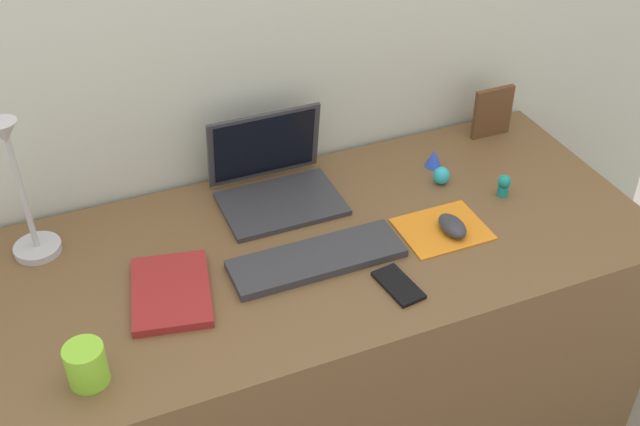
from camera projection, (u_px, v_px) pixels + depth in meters
back_wall at (271, 129)px, 2.12m from camera, size 2.78×0.05×1.67m
desk at (328, 348)px, 2.10m from camera, size 1.58×0.71×0.74m
laptop at (274, 177)px, 2.00m from camera, size 0.30×0.24×0.21m
keyboard at (317, 259)px, 1.81m from camera, size 0.41×0.13×0.02m
mousepad at (442, 229)px, 1.91m from camera, size 0.21×0.17×0.00m
mouse at (452, 226)px, 1.89m from camera, size 0.06×0.10×0.03m
cell_phone at (398, 285)px, 1.75m from camera, size 0.08×0.14×0.01m
desk_lamp at (22, 193)px, 1.72m from camera, size 0.11×0.15×0.39m
notebook_pad at (171, 292)px, 1.72m from camera, size 0.21×0.27×0.02m
picture_frame at (492, 112)px, 2.23m from camera, size 0.12×0.02×0.15m
coffee_mug at (86, 365)px, 1.51m from camera, size 0.08×0.08×0.09m
toy_figurine_teal at (503, 184)px, 2.01m from camera, size 0.03×0.03×0.06m
toy_figurine_cyan at (441, 176)px, 2.06m from camera, size 0.04×0.04×0.05m
toy_figurine_blue at (434, 158)px, 2.13m from camera, size 0.05×0.05×0.05m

